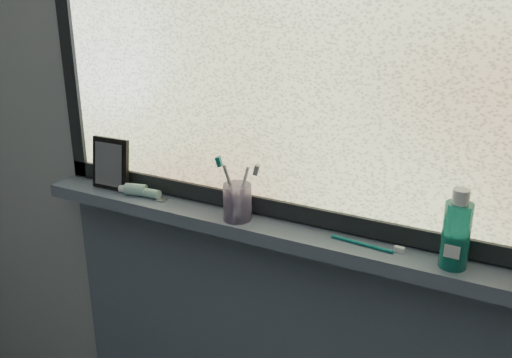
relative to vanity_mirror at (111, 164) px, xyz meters
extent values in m
cube|color=#9EA3A8|center=(0.61, 0.07, 0.15)|extent=(3.00, 0.01, 2.50)
cube|color=slate|center=(0.61, -0.01, -0.10)|extent=(1.62, 0.14, 0.04)
cube|color=silver|center=(0.61, 0.05, 0.43)|extent=(1.50, 0.01, 1.00)
cube|color=black|center=(0.61, 0.04, -0.05)|extent=(1.60, 0.03, 0.05)
cube|color=black|center=(-0.17, 0.04, 0.43)|extent=(0.05, 0.03, 1.10)
cube|color=black|center=(0.00, 0.00, 0.00)|extent=(0.14, 0.07, 0.17)
cylinder|color=#AF99CA|center=(0.48, -0.02, -0.03)|extent=(0.10, 0.10, 0.11)
cylinder|color=teal|center=(1.07, -0.02, 0.02)|extent=(0.08, 0.08, 0.16)
camera|label=1|loc=(1.22, -1.30, 0.58)|focal=40.00mm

